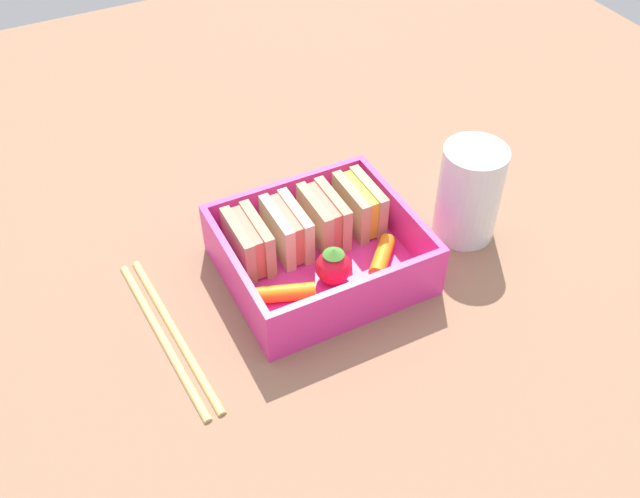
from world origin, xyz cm
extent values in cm
cube|color=#90684E|center=(0.00, 0.00, -1.00)|extent=(120.00, 120.00, 2.00)
cube|color=#EB3295|center=(0.00, 0.00, 0.60)|extent=(16.41, 14.57, 1.20)
cube|color=#EB3295|center=(0.00, 6.98, 3.23)|extent=(16.41, 0.60, 4.06)
cube|color=#EB3295|center=(0.00, -6.98, 3.23)|extent=(16.41, 0.60, 4.06)
cube|color=#EB3295|center=(-7.90, 0.00, 3.23)|extent=(0.60, 13.37, 4.06)
cube|color=#EB3295|center=(7.90, 0.00, 3.23)|extent=(0.60, 13.37, 4.06)
cube|color=tan|center=(-6.39, 2.87, 3.42)|extent=(0.91, 5.75, 4.44)
cube|color=#D87259|center=(-5.48, 2.87, 3.42)|extent=(0.91, 5.29, 4.08)
cube|color=tan|center=(-4.57, 2.87, 3.42)|extent=(0.91, 5.75, 4.44)
cube|color=beige|center=(-2.73, 2.87, 3.42)|extent=(0.91, 5.75, 4.44)
cube|color=#D87259|center=(-1.83, 2.87, 3.42)|extent=(0.91, 5.29, 4.08)
cube|color=beige|center=(-0.92, 2.87, 3.42)|extent=(0.91, 5.75, 4.44)
cube|color=tan|center=(0.92, 2.87, 3.42)|extent=(0.91, 5.75, 4.44)
cube|color=#D87259|center=(1.83, 2.87, 3.42)|extent=(0.91, 5.29, 4.08)
cube|color=tan|center=(2.73, 2.87, 3.42)|extent=(0.91, 5.75, 4.44)
cube|color=tan|center=(4.57, 2.87, 3.42)|extent=(0.91, 5.75, 4.44)
cube|color=yellow|center=(5.48, 2.87, 3.42)|extent=(0.91, 5.29, 4.08)
cube|color=tan|center=(6.39, 2.87, 3.42)|extent=(0.91, 5.75, 4.44)
cylinder|color=orange|center=(-4.75, -2.62, 1.92)|extent=(5.47, 3.14, 1.44)
sphere|color=red|center=(-0.16, -2.51, 2.73)|extent=(3.06, 3.06, 3.06)
cone|color=#438D31|center=(-0.16, -2.51, 4.56)|extent=(1.84, 1.84, 0.60)
cylinder|color=orange|center=(4.82, -2.56, 1.91)|extent=(4.12, 4.21, 1.42)
cylinder|color=#D9B46C|center=(-14.99, -1.00, 0.35)|extent=(1.91, 18.37, 0.70)
cylinder|color=#D9B46C|center=(-13.85, -0.93, 0.35)|extent=(1.91, 18.37, 0.70)
cylinder|color=white|center=(14.41, -1.37, 4.67)|extent=(5.77, 5.77, 9.33)
camera|label=1|loc=(-20.08, -39.60, 45.69)|focal=40.00mm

